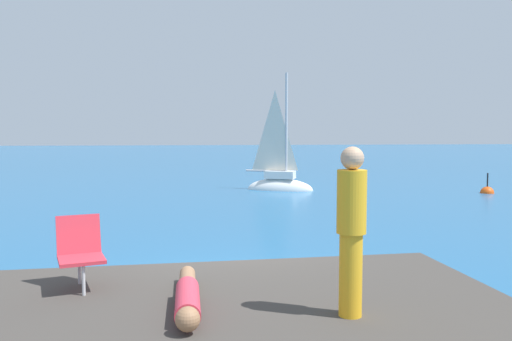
{
  "coord_description": "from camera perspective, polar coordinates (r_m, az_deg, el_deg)",
  "views": [
    {
      "loc": [
        -0.31,
        -8.67,
        2.71
      ],
      "look_at": [
        1.8,
        11.25,
        1.13
      ],
      "focal_mm": 37.21,
      "sensor_mm": 36.0,
      "label": 1
    }
  ],
  "objects": [
    {
      "name": "boulder_seaward",
      "position": [
        7.92,
        -9.9,
        -15.54
      ],
      "size": [
        1.51,
        1.59,
        0.9
      ],
      "primitive_type": "cube",
      "rotation": [
        0.06,
        -0.15,
        2.08
      ],
      "color": "#463938",
      "rests_on": "ground"
    },
    {
      "name": "ground_plane",
      "position": [
        9.08,
        -3.9,
        -12.83
      ],
      "size": [
        160.0,
        160.0,
        0.0
      ],
      "primitive_type": "plane",
      "color": "#236093"
    },
    {
      "name": "beach_chair",
      "position": [
        6.33,
        -18.39,
        -7.97
      ],
      "size": [
        0.64,
        0.71,
        0.8
      ],
      "rotation": [
        0.0,
        0.0,
        5.02
      ],
      "color": "#E03342",
      "rests_on": "shore_ledge"
    },
    {
      "name": "marker_buoy",
      "position": [
        24.39,
        23.59,
        -2.23
      ],
      "size": [
        0.56,
        0.56,
        1.13
      ],
      "color": "#EA5114",
      "rests_on": "ground"
    },
    {
      "name": "person_sunbather",
      "position": [
        5.45,
        -7.37,
        -13.37
      ],
      "size": [
        0.26,
        1.76,
        0.25
      ],
      "rotation": [
        0.0,
        0.0,
        1.59
      ],
      "color": "#DB384C",
      "rests_on": "shore_ledge"
    },
    {
      "name": "boulder_inland",
      "position": [
        8.04,
        10.76,
        -15.24
      ],
      "size": [
        1.29,
        1.49,
        0.96
      ],
      "primitive_type": "cube",
      "rotation": [
        0.14,
        -0.15,
        1.32
      ],
      "color": "#3E3B3A",
      "rests_on": "ground"
    },
    {
      "name": "person_standing",
      "position": [
        5.11,
        10.21,
        -5.94
      ],
      "size": [
        0.28,
        0.28,
        1.62
      ],
      "rotation": [
        0.0,
        0.0,
        6.03
      ],
      "color": "gold",
      "rests_on": "shore_ledge"
    },
    {
      "name": "sailboat_near",
      "position": [
        23.53,
        2.56,
        -1.35
      ],
      "size": [
        3.13,
        2.04,
        5.65
      ],
      "rotation": [
        0.0,
        0.0,
        5.91
      ],
      "color": "white",
      "rests_on": "ground"
    }
  ]
}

